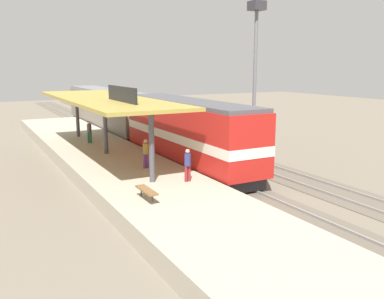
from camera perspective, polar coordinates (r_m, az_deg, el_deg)
ground_plane at (r=31.71m, az=-0.08°, el=-0.97°), size 120.00×120.00×0.00m
track_near at (r=30.83m, az=-3.35°, el=-1.29°), size 3.20×110.00×0.16m
track_far at (r=32.99m, az=3.90°, el=-0.45°), size 3.20×110.00×0.16m
platform at (r=29.15m, az=-11.58°, el=-1.41°), size 6.00×44.00×0.90m
station_canopy at (r=28.45m, az=-11.86°, el=6.60°), size 5.20×18.00×4.70m
platform_bench at (r=18.72m, az=-6.23°, el=-5.60°), size 0.44×1.70×0.50m
locomotive at (r=27.60m, az=-0.63°, el=2.26°), size 2.93×14.43×4.44m
passenger_carriage_single at (r=44.22m, az=-11.59°, el=5.36°), size 2.90×20.00×4.24m
freight_car at (r=38.67m, az=-1.58°, el=4.23°), size 2.80×12.00×3.54m
light_mast at (r=34.20m, az=8.71°, el=13.96°), size 1.10×1.10×11.70m
person_waiting at (r=21.43m, az=-0.61°, el=-1.93°), size 0.34×0.34×1.71m
person_walking at (r=24.39m, az=-6.34°, el=-0.35°), size 0.34×0.34×1.71m
person_boarding at (r=33.15m, az=-13.87°, el=2.50°), size 0.34×0.34×1.71m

